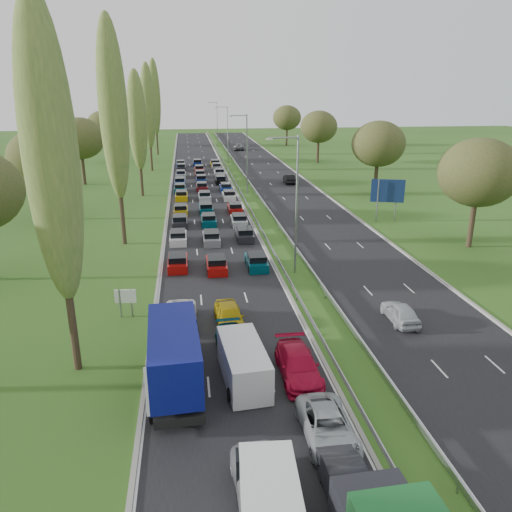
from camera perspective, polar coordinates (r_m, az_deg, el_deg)
ground at (r=79.93m, az=-1.18°, el=7.37°), size 260.00×260.00×0.00m
near_carriageway at (r=81.89m, az=-6.12°, el=7.54°), size 10.50×215.00×0.04m
far_carriageway at (r=83.39m, az=3.27°, el=7.81°), size 10.50×215.00×0.04m
central_reservation at (r=82.27m, az=-1.39°, el=8.08°), size 2.36×215.00×0.32m
lamp_columns at (r=77.01m, az=-1.03°, el=11.46°), size 0.18×140.18×12.00m
poplar_row at (r=66.45m, az=-14.32°, el=15.30°), size 2.80×127.80×22.44m
woodland_left at (r=63.41m, az=-24.08°, el=9.86°), size 8.00×166.00×11.10m
woodland_right at (r=71.05m, az=16.28°, el=11.50°), size 8.00×153.00×11.10m
traffic_queue_fill at (r=76.87m, az=-6.01°, el=7.15°), size 9.07×68.77×0.80m
near_car_2 at (r=35.16m, az=-8.57°, el=-6.74°), size 2.21×4.76×1.32m
near_car_6 at (r=21.46m, az=1.26°, el=-25.22°), size 2.54×5.38×1.48m
near_car_7 at (r=31.24m, az=-2.66°, el=-9.95°), size 2.15×4.75×1.35m
near_car_8 at (r=34.46m, az=-3.06°, el=-6.87°), size 2.11×4.70×1.57m
near_car_9 at (r=21.73m, az=10.57°, el=-24.88°), size 1.64×4.60×1.51m
near_car_10 at (r=24.72m, az=8.20°, el=-18.74°), size 2.31×4.92×1.36m
near_car_11 at (r=28.94m, az=4.86°, el=-12.31°), size 2.13×5.23×1.52m
far_car_0 at (r=36.58m, az=16.17°, el=-6.20°), size 1.70×4.15×1.41m
far_car_1 at (r=87.23m, az=3.81°, el=8.80°), size 1.80×4.63×1.50m
far_car_2 at (r=135.61m, az=-1.99°, el=12.37°), size 3.10×5.97×1.61m
blue_lorry at (r=27.93m, az=-9.25°, el=-10.84°), size 2.54×9.14×3.86m
white_van_front at (r=20.30m, az=1.63°, el=-27.02°), size 2.12×5.40×2.17m
white_van_rear at (r=28.51m, az=-1.50°, el=-11.93°), size 2.16×5.50×2.21m
info_sign at (r=36.82m, az=-14.69°, el=-4.79°), size 1.50×0.24×2.10m
direction_sign at (r=63.07m, az=14.80°, el=7.01°), size 3.86×1.23×5.20m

